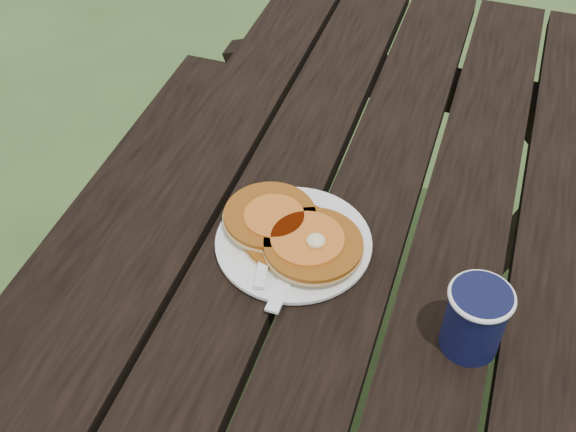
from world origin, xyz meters
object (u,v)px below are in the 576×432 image
(plate, at_px, (294,243))
(pancake_stack, at_px, (292,233))
(picnic_table, at_px, (331,414))
(coffee_cup, at_px, (476,317))

(plate, height_order, pancake_stack, pancake_stack)
(plate, bearing_deg, pancake_stack, 137.26)
(picnic_table, distance_m, pancake_stack, 0.42)
(coffee_cup, bearing_deg, pancake_stack, 160.71)
(pancake_stack, xyz_separation_m, coffee_cup, (0.28, -0.10, 0.04))
(picnic_table, xyz_separation_m, plate, (-0.09, 0.05, 0.39))
(plate, xyz_separation_m, pancake_stack, (-0.00, 0.00, 0.02))
(plate, distance_m, pancake_stack, 0.02)
(picnic_table, height_order, pancake_stack, pancake_stack)
(picnic_table, distance_m, plate, 0.40)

